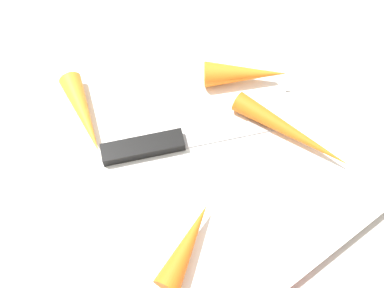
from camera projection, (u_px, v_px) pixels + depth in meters
name	position (u px, v px, depth m)	size (l,w,h in m)	color
ground_plane	(192.00, 149.00, 0.53)	(1.40, 1.40, 0.00)	#ADA8A0
cutting_board	(192.00, 146.00, 0.53)	(0.36, 0.26, 0.01)	white
knife	(155.00, 145.00, 0.51)	(0.10, 0.19, 0.01)	#B7B7BC
carrot_shortest	(187.00, 245.00, 0.45)	(0.03, 0.03, 0.09)	orange
carrot_longest	(292.00, 132.00, 0.51)	(0.02, 0.02, 0.14)	orange
carrot_long	(84.00, 114.00, 0.52)	(0.03, 0.03, 0.10)	orange
carrot_short	(245.00, 74.00, 0.55)	(0.03, 0.03, 0.10)	orange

